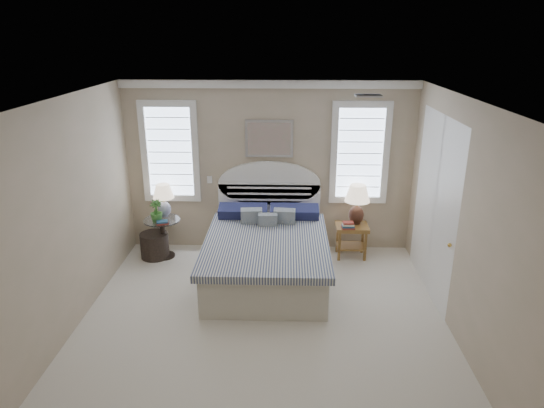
{
  "coord_description": "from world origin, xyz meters",
  "views": [
    {
      "loc": [
        0.27,
        -4.87,
        3.37
      ],
      "look_at": [
        0.09,
        1.0,
        1.28
      ],
      "focal_mm": 32.0,
      "sensor_mm": 36.0,
      "label": 1
    }
  ],
  "objects_px": {
    "bed": "(267,252)",
    "nightstand_right": "(352,234)",
    "lamp_left": "(164,197)",
    "side_table_left": "(163,234)",
    "lamp_right": "(357,200)",
    "floor_pot": "(155,245)"
  },
  "relations": [
    {
      "from": "nightstand_right",
      "to": "floor_pot",
      "type": "xyz_separation_m",
      "value": [
        -3.09,
        -0.12,
        -0.19
      ]
    },
    {
      "from": "side_table_left",
      "to": "lamp_right",
      "type": "distance_m",
      "value": 3.07
    },
    {
      "from": "nightstand_right",
      "to": "floor_pot",
      "type": "distance_m",
      "value": 3.1
    },
    {
      "from": "lamp_left",
      "to": "lamp_right",
      "type": "bearing_deg",
      "value": 0.88
    },
    {
      "from": "bed",
      "to": "side_table_left",
      "type": "xyz_separation_m",
      "value": [
        -1.65,
        0.59,
        0.0
      ]
    },
    {
      "from": "floor_pot",
      "to": "lamp_left",
      "type": "xyz_separation_m",
      "value": [
        0.16,
        0.16,
        0.75
      ]
    },
    {
      "from": "nightstand_right",
      "to": "lamp_left",
      "type": "bearing_deg",
      "value": 179.17
    },
    {
      "from": "bed",
      "to": "nightstand_right",
      "type": "xyz_separation_m",
      "value": [
        1.3,
        0.69,
        0.0
      ]
    },
    {
      "from": "lamp_left",
      "to": "lamp_right",
      "type": "distance_m",
      "value": 3.0
    },
    {
      "from": "side_table_left",
      "to": "floor_pot",
      "type": "height_order",
      "value": "side_table_left"
    },
    {
      "from": "bed",
      "to": "lamp_right",
      "type": "distance_m",
      "value": 1.66
    },
    {
      "from": "side_table_left",
      "to": "lamp_left",
      "type": "relative_size",
      "value": 1.19
    },
    {
      "from": "bed",
      "to": "lamp_left",
      "type": "height_order",
      "value": "bed"
    },
    {
      "from": "nightstand_right",
      "to": "lamp_left",
      "type": "relative_size",
      "value": 1.0
    },
    {
      "from": "floor_pot",
      "to": "nightstand_right",
      "type": "bearing_deg",
      "value": 2.18
    },
    {
      "from": "bed",
      "to": "nightstand_right",
      "type": "relative_size",
      "value": 4.29
    },
    {
      "from": "lamp_right",
      "to": "floor_pot",
      "type": "bearing_deg",
      "value": -176.27
    },
    {
      "from": "floor_pot",
      "to": "lamp_right",
      "type": "bearing_deg",
      "value": 3.73
    },
    {
      "from": "floor_pot",
      "to": "lamp_left",
      "type": "height_order",
      "value": "lamp_left"
    },
    {
      "from": "bed",
      "to": "lamp_right",
      "type": "xyz_separation_m",
      "value": [
        1.37,
        0.78,
        0.53
      ]
    },
    {
      "from": "bed",
      "to": "side_table_left",
      "type": "height_order",
      "value": "bed"
    },
    {
      "from": "nightstand_right",
      "to": "lamp_left",
      "type": "distance_m",
      "value": 2.99
    }
  ]
}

